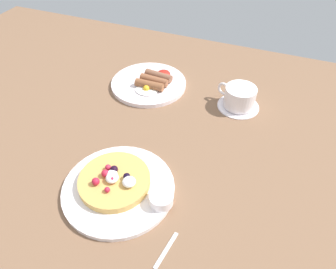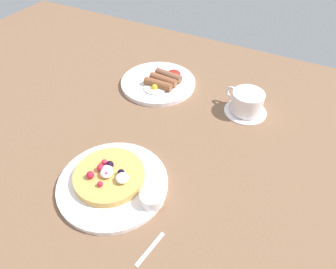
% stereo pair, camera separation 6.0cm
% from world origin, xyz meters
% --- Properties ---
extents(ground_plane, '(2.01, 1.19, 0.03)m').
position_xyz_m(ground_plane, '(0.00, 0.00, -0.01)').
color(ground_plane, brown).
extents(pancake_plate, '(0.25, 0.25, 0.01)m').
position_xyz_m(pancake_plate, '(-0.04, -0.17, 0.01)').
color(pancake_plate, white).
rests_on(pancake_plate, ground_plane).
extents(pancake_with_berries, '(0.16, 0.16, 0.03)m').
position_xyz_m(pancake_with_berries, '(-0.05, -0.17, 0.02)').
color(pancake_with_berries, tan).
rests_on(pancake_with_berries, pancake_plate).
extents(syrup_ramekin, '(0.05, 0.05, 0.03)m').
position_xyz_m(syrup_ramekin, '(0.07, -0.18, 0.02)').
color(syrup_ramekin, white).
rests_on(syrup_ramekin, pancake_plate).
extents(breakfast_plate, '(0.24, 0.24, 0.01)m').
position_xyz_m(breakfast_plate, '(-0.14, 0.22, 0.01)').
color(breakfast_plate, white).
rests_on(breakfast_plate, ground_plane).
extents(fried_breakfast, '(0.10, 0.14, 0.03)m').
position_xyz_m(fried_breakfast, '(-0.12, 0.22, 0.02)').
color(fried_breakfast, brown).
rests_on(fried_breakfast, breakfast_plate).
extents(coffee_saucer, '(0.12, 0.12, 0.01)m').
position_xyz_m(coffee_saucer, '(0.15, 0.22, 0.00)').
color(coffee_saucer, white).
rests_on(coffee_saucer, ground_plane).
extents(coffee_cup, '(0.12, 0.09, 0.06)m').
position_xyz_m(coffee_cup, '(0.14, 0.22, 0.04)').
color(coffee_cup, white).
rests_on(coffee_cup, coffee_saucer).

